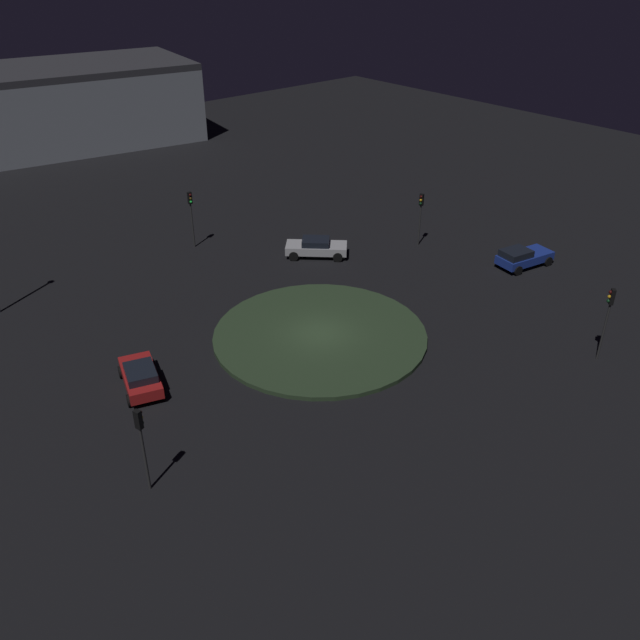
% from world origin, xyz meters
% --- Properties ---
extents(ground_plane, '(118.13, 118.13, 0.00)m').
position_xyz_m(ground_plane, '(0.00, 0.00, 0.00)').
color(ground_plane, black).
extents(roundabout_island, '(12.89, 12.89, 0.26)m').
position_xyz_m(roundabout_island, '(0.00, 0.00, 0.13)').
color(roundabout_island, '#2D4228').
rests_on(roundabout_island, ground_plane).
extents(car_silver, '(4.52, 4.45, 1.40)m').
position_xyz_m(car_silver, '(7.35, 8.92, 0.74)').
color(car_silver, silver).
rests_on(car_silver, ground_plane).
extents(car_blue, '(4.44, 2.66, 1.46)m').
position_xyz_m(car_blue, '(17.51, -2.25, 0.77)').
color(car_blue, '#1E38A5').
rests_on(car_blue, ground_plane).
extents(car_red, '(2.91, 4.22, 1.40)m').
position_xyz_m(car_red, '(-10.64, 2.29, 0.75)').
color(car_red, red).
rests_on(car_red, ground_plane).
extents(traffic_light_west, '(0.39, 0.35, 4.30)m').
position_xyz_m(traffic_light_west, '(-13.95, -4.69, 3.06)').
color(traffic_light_west, '#2D2D2D').
rests_on(traffic_light_west, ground_plane).
extents(traffic_light_southeast, '(0.38, 0.39, 4.50)m').
position_xyz_m(traffic_light_southeast, '(10.41, -12.21, 3.19)').
color(traffic_light_southeast, '#2D2D2D').
rests_on(traffic_light_southeast, ground_plane).
extents(traffic_light_north, '(0.32, 0.37, 4.42)m').
position_xyz_m(traffic_light_north, '(1.33, 16.39, 3.13)').
color(traffic_light_north, '#2D2D2D').
rests_on(traffic_light_north, ground_plane).
extents(traffic_light_east, '(0.39, 0.36, 4.15)m').
position_xyz_m(traffic_light_east, '(14.69, 5.30, 2.96)').
color(traffic_light_east, '#2D2D2D').
rests_on(traffic_light_east, ground_plane).
extents(store_building, '(37.52, 20.38, 8.50)m').
position_xyz_m(store_building, '(2.30, 51.67, 4.25)').
color(store_building, '#8C939E').
rests_on(store_building, ground_plane).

